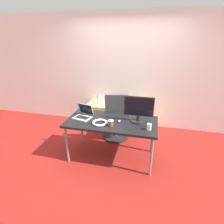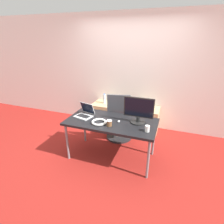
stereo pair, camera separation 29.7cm
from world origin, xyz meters
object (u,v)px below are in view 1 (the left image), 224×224
laptop_center (83,115)px  monitor (139,110)px  cabinet_left (99,114)px  cabinet_right (141,119)px  mouse (119,121)px  office_chair (116,122)px  cable_coil (100,123)px  water_bottle (99,99)px  coffee_cup_brown (111,123)px  coffee_cup_white (149,127)px

laptop_center → monitor: monitor is taller
cabinet_left → laptop_center: (0.08, -1.15, 0.50)m
cabinet_right → mouse: (-0.30, -1.19, 0.47)m
office_chair → cable_coil: size_ratio=4.21×
office_chair → mouse: size_ratio=18.71×
office_chair → cabinet_left: bearing=135.6°
monitor → cable_coil: bearing=-158.6°
mouse → water_bottle: bearing=122.1°
laptop_center → coffee_cup_brown: laptop_center is taller
coffee_cup_brown → cabinet_left: bearing=115.1°
cabinet_left → monitor: 1.65m
cable_coil → cabinet_left: bearing=108.5°
monitor → coffee_cup_white: bearing=-52.5°
mouse → coffee_cup_white: bearing=-17.4°
monitor → mouse: (-0.31, -0.10, -0.20)m
cabinet_left → office_chair: bearing=-44.4°
cabinet_left → monitor: size_ratio=1.18×
mouse → cable_coil: bearing=-155.2°
monitor → laptop_center: bearing=-176.1°
coffee_cup_white → cable_coil: coffee_cup_white is taller
cabinet_right → monitor: (0.01, -1.09, 0.67)m
laptop_center → mouse: (0.66, -0.03, -0.03)m
mouse → coffee_cup_white: (0.50, -0.16, 0.03)m
monitor → cable_coil: 0.68m
coffee_cup_brown → water_bottle: bearing=115.1°
cable_coil → monitor: bearing=21.4°
office_chair → laptop_center: 0.87m
water_bottle → coffee_cup_brown: size_ratio=2.49×
cabinet_right → cable_coil: (-0.60, -1.33, 0.47)m
laptop_center → office_chair: bearing=52.7°
monitor → cabinet_left: bearing=134.0°
office_chair → water_bottle: 0.83m
cable_coil → water_bottle: bearing=108.4°
water_bottle → cable_coil: (0.44, -1.33, 0.06)m
office_chair → cabinet_right: 0.74m
laptop_center → monitor: 0.99m
office_chair → water_bottle: office_chair is taller
coffee_cup_brown → mouse: bearing=59.2°
laptop_center → coffee_cup_brown: 0.60m
coffee_cup_white → office_chair: bearing=130.9°
monitor → cable_coil: monitor is taller
office_chair → coffee_cup_white: office_chair is taller
cabinet_left → cabinet_right: 1.04m
cabinet_right → cable_coil: bearing=-114.4°
mouse → cable_coil: 0.33m
laptop_center → monitor: (0.97, 0.07, 0.17)m
cable_coil → laptop_center: bearing=154.2°
cabinet_right → mouse: 1.31m
coffee_cup_brown → cable_coil: 0.20m
coffee_cup_white → cabinet_left: bearing=132.9°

